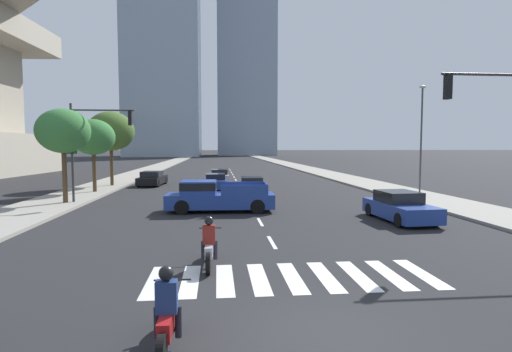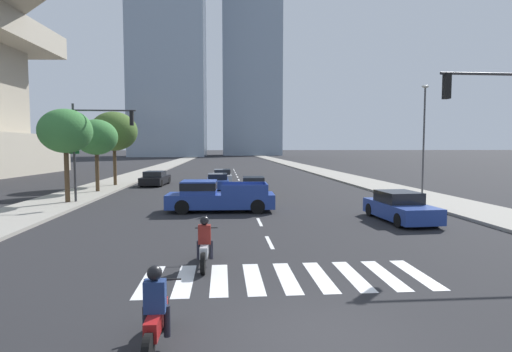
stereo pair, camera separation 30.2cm
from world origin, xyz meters
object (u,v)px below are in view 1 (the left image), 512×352
object	(u,v)px
motorcycle_trailing	(209,246)
sedan_silver_0	(219,176)
motorcycle_third	(168,316)
street_tree_nearest	(63,131)
sedan_blue_2	(215,182)
pickup_truck	(215,197)
street_tree_third	(111,131)
sedan_black_3	(152,179)
sedan_gold_4	(252,187)
sedan_blue_1	(400,207)
traffic_signal_far	(95,135)
street_tree_second	(93,137)
street_lamp_east	(421,132)

from	to	relation	value
motorcycle_trailing	sedan_silver_0	bearing A→B (deg)	0.43
motorcycle_third	street_tree_nearest	distance (m)	20.37
street_tree_nearest	sedan_blue_2	bearing A→B (deg)	41.59
motorcycle_trailing	pickup_truck	size ratio (longest dim) A/B	0.38
sedan_blue_2	street_tree_third	size ratio (longest dim) A/B	0.69
sedan_black_3	street_tree_nearest	distance (m)	12.91
pickup_truck	sedan_black_3	xyz separation A→B (m)	(-5.67, 15.29, -0.21)
street_tree_nearest	motorcycle_trailing	bearing A→B (deg)	-56.62
pickup_truck	sedan_gold_4	world-z (taller)	pickup_truck
sedan_blue_1	traffic_signal_far	world-z (taller)	traffic_signal_far
motorcycle_trailing	sedan_gold_4	distance (m)	17.36
traffic_signal_far	street_tree_second	size ratio (longest dim) A/B	1.11
pickup_truck	street_tree_third	bearing A→B (deg)	-55.95
sedan_black_3	street_lamp_east	bearing A→B (deg)	-112.25
pickup_truck	street_tree_second	world-z (taller)	street_tree_second
sedan_blue_1	sedan_black_3	distance (m)	23.69
motorcycle_trailing	street_tree_third	size ratio (longest dim) A/B	0.35
motorcycle_third	sedan_blue_1	xyz separation A→B (m)	(9.47, 11.32, 0.05)
sedan_silver_0	street_tree_nearest	bearing A→B (deg)	146.22
street_tree_third	sedan_blue_1	bearing A→B (deg)	-45.24
pickup_truck	street_lamp_east	world-z (taller)	street_lamp_east
sedan_black_3	traffic_signal_far	size ratio (longest dim) A/B	0.79
sedan_blue_2	street_tree_second	xyz separation A→B (m)	(-8.96, -2.04, 3.57)
street_lamp_east	sedan_black_3	bearing A→B (deg)	153.15
motorcycle_third	sedan_blue_2	size ratio (longest dim) A/B	0.49
sedan_silver_0	sedan_blue_1	world-z (taller)	sedan_blue_1
sedan_gold_4	street_tree_second	bearing A→B (deg)	-97.85
sedan_black_3	sedan_silver_0	bearing A→B (deg)	-58.12
traffic_signal_far	street_lamp_east	xyz separation A→B (m)	(21.49, 1.59, 0.35)
street_tree_third	sedan_silver_0	bearing A→B (deg)	23.65
street_tree_second	pickup_truck	bearing A→B (deg)	-46.08
sedan_silver_0	street_tree_third	distance (m)	11.00
pickup_truck	street_lamp_east	bearing A→B (deg)	-157.99
motorcycle_third	pickup_truck	bearing A→B (deg)	-2.20
sedan_black_3	sedan_gold_4	size ratio (longest dim) A/B	1.06
sedan_silver_0	street_tree_second	bearing A→B (deg)	132.36
sedan_black_3	motorcycle_third	bearing A→B (deg)	-166.12
sedan_black_3	street_tree_second	size ratio (longest dim) A/B	0.88
sedan_gold_4	traffic_signal_far	bearing A→B (deg)	-67.51
sedan_blue_1	sedan_blue_2	xyz separation A→B (m)	(-8.73, 14.88, -0.03)
motorcycle_third	street_tree_nearest	size ratio (longest dim) A/B	0.38
sedan_blue_2	traffic_signal_far	size ratio (longest dim) A/B	0.74
sedan_blue_1	street_lamp_east	bearing A→B (deg)	144.23
motorcycle_trailing	sedan_silver_0	size ratio (longest dim) A/B	0.48
sedan_black_3	street_tree_second	world-z (taller)	street_tree_second
sedan_silver_0	street_tree_second	distance (m)	13.49
motorcycle_third	traffic_signal_far	size ratio (longest dim) A/B	0.36
pickup_truck	sedan_blue_2	distance (m)	11.36
pickup_truck	traffic_signal_far	size ratio (longest dim) A/B	0.98
sedan_blue_2	sedan_black_3	world-z (taller)	sedan_blue_2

